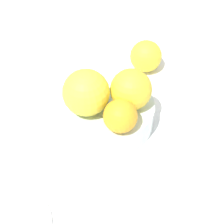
{
  "coord_description": "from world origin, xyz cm",
  "views": [
    {
      "loc": [
        -43.17,
        -0.83,
        49.24
      ],
      "look_at": [
        0.0,
        0.0,
        3.32
      ],
      "focal_mm": 50.76,
      "sensor_mm": 36.0,
      "label": 1
    }
  ],
  "objects_px": {
    "orange_in_bowl_1": "(120,116)",
    "orange_loose_0": "(146,56)",
    "orange_in_bowl_0": "(86,93)",
    "fruit_bowl": "(112,114)",
    "orange_in_bowl_2": "(131,91)"
  },
  "relations": [
    {
      "from": "fruit_bowl",
      "to": "orange_in_bowl_1",
      "type": "xyz_separation_m",
      "value": [
        -0.06,
        -0.02,
        0.06
      ]
    },
    {
      "from": "fruit_bowl",
      "to": "orange_in_bowl_2",
      "type": "bearing_deg",
      "value": -96.49
    },
    {
      "from": "orange_in_bowl_2",
      "to": "orange_in_bowl_1",
      "type": "bearing_deg",
      "value": 160.65
    },
    {
      "from": "orange_in_bowl_1",
      "to": "fruit_bowl",
      "type": "bearing_deg",
      "value": 14.97
    },
    {
      "from": "fruit_bowl",
      "to": "orange_in_bowl_1",
      "type": "bearing_deg",
      "value": -165.03
    },
    {
      "from": "orange_in_bowl_0",
      "to": "orange_in_bowl_2",
      "type": "distance_m",
      "value": 0.08
    },
    {
      "from": "orange_in_bowl_1",
      "to": "orange_loose_0",
      "type": "bearing_deg",
      "value": -14.42
    },
    {
      "from": "orange_in_bowl_0",
      "to": "orange_in_bowl_1",
      "type": "height_order",
      "value": "orange_in_bowl_0"
    },
    {
      "from": "orange_in_bowl_2",
      "to": "orange_loose_0",
      "type": "xyz_separation_m",
      "value": [
        0.18,
        -0.04,
        -0.06
      ]
    },
    {
      "from": "orange_in_bowl_0",
      "to": "orange_loose_0",
      "type": "xyz_separation_m",
      "value": [
        0.19,
        -0.12,
        -0.06
      ]
    },
    {
      "from": "orange_loose_0",
      "to": "orange_in_bowl_1",
      "type": "bearing_deg",
      "value": 165.58
    },
    {
      "from": "orange_loose_0",
      "to": "orange_in_bowl_0",
      "type": "bearing_deg",
      "value": 147.36
    },
    {
      "from": "fruit_bowl",
      "to": "orange_in_bowl_1",
      "type": "distance_m",
      "value": 0.09
    },
    {
      "from": "fruit_bowl",
      "to": "orange_in_bowl_2",
      "type": "height_order",
      "value": "orange_in_bowl_2"
    },
    {
      "from": "orange_in_bowl_2",
      "to": "orange_loose_0",
      "type": "distance_m",
      "value": 0.2
    }
  ]
}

